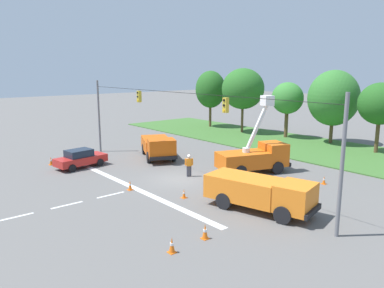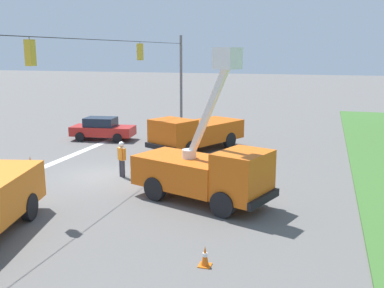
{
  "view_description": "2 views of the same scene",
  "coord_description": "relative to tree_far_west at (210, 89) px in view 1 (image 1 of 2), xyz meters",
  "views": [
    {
      "loc": [
        21.81,
        -16.84,
        8.21
      ],
      "look_at": [
        -0.44,
        1.74,
        2.46
      ],
      "focal_mm": 35.0,
      "sensor_mm": 36.0,
      "label": 1
    },
    {
      "loc": [
        19.4,
        10.5,
        6.11
      ],
      "look_at": [
        -1.47,
        4.29,
        1.55
      ],
      "focal_mm": 42.0,
      "sensor_mm": 36.0,
      "label": 2
    }
  ],
  "objects": [
    {
      "name": "tree_far_west",
      "position": [
        0.0,
        0.0,
        0.0
      ],
      "size": [
        4.51,
        4.1,
        8.12
      ],
      "color": "brown",
      "rests_on": "ground"
    },
    {
      "name": "traffic_cone_lane_edge_a",
      "position": [
        25.86,
        -12.46,
        -5.16
      ],
      "size": [
        0.36,
        0.36,
        0.61
      ],
      "color": "orange",
      "rests_on": "ground"
    },
    {
      "name": "tree_far_east",
      "position": [
        23.57,
        0.87,
        -0.51
      ],
      "size": [
        4.29,
        3.88,
        7.03
      ],
      "color": "brown",
      "rests_on": "ground"
    },
    {
      "name": "grass_verge",
      "position": [
        18.04,
        -1.9,
        -5.41
      ],
      "size": [
        56.0,
        12.0,
        0.1
      ],
      "primitive_type": "cube",
      "color": "#3D6B2D",
      "rests_on": "ground"
    },
    {
      "name": "traffic_cone_foreground_right",
      "position": [
        27.02,
        -25.18,
        -5.07
      ],
      "size": [
        0.36,
        0.36,
        0.77
      ],
      "color": "orange",
      "rests_on": "ground"
    },
    {
      "name": "tree_east",
      "position": [
        17.92,
        2.09,
        -0.32
      ],
      "size": [
        5.5,
        5.89,
        8.24
      ],
      "color": "brown",
      "rests_on": "ground"
    },
    {
      "name": "tree_west",
      "position": [
        6.46,
        -0.2,
        0.34
      ],
      "size": [
        5.52,
        5.48,
        8.45
      ],
      "color": "brown",
      "rests_on": "ground"
    },
    {
      "name": "sedan_red",
      "position": [
        9.82,
        -24.11,
        -4.67
      ],
      "size": [
        2.32,
        4.48,
        1.56
      ],
      "color": "red",
      "rests_on": "ground"
    },
    {
      "name": "tree_centre",
      "position": [
        12.47,
        1.15,
        -0.62
      ],
      "size": [
        3.89,
        3.65,
        6.78
      ],
      "color": "brown",
      "rests_on": "ground"
    },
    {
      "name": "utility_truck_support_near",
      "position": [
        11.2,
        -16.99,
        -4.32
      ],
      "size": [
        6.91,
        5.06,
        2.15
      ],
      "color": "#D6560F",
      "rests_on": "ground"
    },
    {
      "name": "traffic_cone_mid_right",
      "position": [
        27.12,
        -27.3,
        -5.09
      ],
      "size": [
        0.36,
        0.36,
        0.75
      ],
      "color": "orange",
      "rests_on": "ground"
    },
    {
      "name": "road_worker",
      "position": [
        17.98,
        -18.78,
        -4.46
      ],
      "size": [
        0.42,
        0.56,
        1.77
      ],
      "color": "#383842",
      "rests_on": "ground"
    },
    {
      "name": "traffic_cone_foreground_left",
      "position": [
        17.96,
        -24.07,
        -5.12
      ],
      "size": [
        0.36,
        0.36,
        0.68
      ],
      "color": "orange",
      "rests_on": "ground"
    },
    {
      "name": "traffic_cone_mid_left",
      "position": [
        7.38,
        -25.79,
        -5.1
      ],
      "size": [
        0.36,
        0.36,
        0.72
      ],
      "color": "orange",
      "rests_on": "ground"
    },
    {
      "name": "lane_markings",
      "position": [
        18.04,
        -25.09,
        -5.45
      ],
      "size": [
        17.6,
        15.25,
        0.01
      ],
      "color": "silver",
      "rests_on": "ground"
    },
    {
      "name": "signal_gantry",
      "position": [
        18.01,
        -19.9,
        -1.21
      ],
      "size": [
        26.2,
        0.33,
        7.2
      ],
      "color": "slate",
      "rests_on": "ground"
    },
    {
      "name": "traffic_cone_near_bucket",
      "position": [
        21.65,
        -22.22,
        -5.17
      ],
      "size": [
        0.36,
        0.36,
        0.61
      ],
      "color": "orange",
      "rests_on": "ground"
    },
    {
      "name": "utility_truck_bucket_lift",
      "position": [
        20.46,
        -13.87,
        -4.1
      ],
      "size": [
        4.12,
        6.26,
        6.22
      ],
      "color": "orange",
      "rests_on": "ground"
    },
    {
      "name": "ground_plane",
      "position": [
        18.04,
        -19.9,
        -5.46
      ],
      "size": [
        200.0,
        200.0,
        0.0
      ],
      "primitive_type": "plane",
      "color": "#605E5B"
    },
    {
      "name": "utility_truck_support_far",
      "position": [
        26.23,
        -20.15,
        -4.27
      ],
      "size": [
        6.9,
        3.8,
        2.03
      ],
      "color": "orange",
      "rests_on": "ground"
    }
  ]
}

